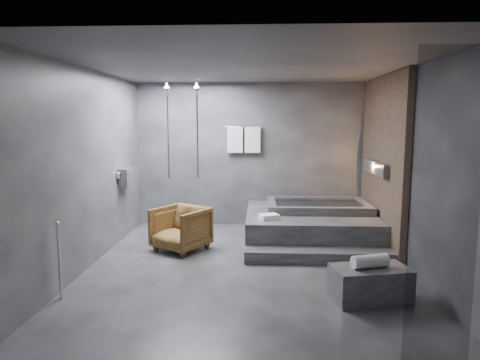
{
  "coord_description": "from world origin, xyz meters",
  "views": [
    {
      "loc": [
        0.18,
        -5.87,
        2.08
      ],
      "look_at": [
        -0.12,
        0.3,
        1.21
      ],
      "focal_mm": 32.0,
      "sensor_mm": 36.0,
      "label": 1
    }
  ],
  "objects": [
    {
      "name": "room",
      "position": [
        0.4,
        0.24,
        1.73
      ],
      "size": [
        5.0,
        5.04,
        2.82
      ],
      "color": "#28282A",
      "rests_on": "ground"
    },
    {
      "name": "tub_deck",
      "position": [
        1.05,
        1.45,
        0.25
      ],
      "size": [
        2.2,
        2.0,
        0.5
      ],
      "primitive_type": "cube",
      "color": "#2D2D2F",
      "rests_on": "ground"
    },
    {
      "name": "tub_step",
      "position": [
        1.05,
        0.27,
        0.09
      ],
      "size": [
        2.2,
        0.36,
        0.18
      ],
      "primitive_type": "cube",
      "color": "#2D2D2F",
      "rests_on": "ground"
    },
    {
      "name": "concrete_bench",
      "position": [
        1.46,
        -1.06,
        0.2
      ],
      "size": [
        0.95,
        0.65,
        0.39
      ],
      "primitive_type": "cube",
      "rotation": [
        0.0,
        0.0,
        0.21
      ],
      "color": "#313133",
      "rests_on": "ground"
    },
    {
      "name": "driftwood_chair",
      "position": [
        -1.1,
        0.78,
        0.35
      ],
      "size": [
        1.04,
        1.05,
        0.7
      ],
      "primitive_type": "imported",
      "rotation": [
        0.0,
        0.0,
        -0.57
      ],
      "color": "#402810",
      "rests_on": "ground"
    },
    {
      "name": "rolled_towel",
      "position": [
        1.45,
        -1.07,
        0.47
      ],
      "size": [
        0.45,
        0.26,
        0.15
      ],
      "primitive_type": "cylinder",
      "rotation": [
        0.0,
        1.57,
        0.28
      ],
      "color": "white",
      "rests_on": "concrete_bench"
    },
    {
      "name": "deck_towel",
      "position": [
        0.32,
        0.86,
        0.54
      ],
      "size": [
        0.36,
        0.32,
        0.08
      ],
      "primitive_type": "cube",
      "rotation": [
        0.0,
        0.0,
        0.42
      ],
      "color": "white",
      "rests_on": "tub_deck"
    }
  ]
}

